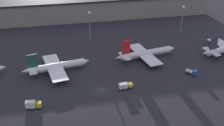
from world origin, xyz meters
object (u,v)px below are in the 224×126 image
object	(u,v)px
airplane_2	(146,53)
service_vehicle_2	(125,86)
service_vehicle_1	(33,105)
airplane_1	(56,66)
service_vehicle_0	(192,72)

from	to	relation	value
airplane_2	service_vehicle_2	size ratio (longest dim) A/B	5.71
service_vehicle_2	airplane_2	bearing A→B (deg)	49.68
service_vehicle_1	service_vehicle_2	distance (m)	42.74
airplane_1	service_vehicle_2	world-z (taller)	airplane_1
airplane_2	service_vehicle_0	xyz separation A→B (m)	(17.13, -23.23, -1.50)
airplane_2	service_vehicle_2	bearing A→B (deg)	-133.78
airplane_1	service_vehicle_0	distance (m)	70.16
airplane_1	service_vehicle_1	world-z (taller)	airplane_1
service_vehicle_1	service_vehicle_0	bearing A→B (deg)	16.00
airplane_1	airplane_2	distance (m)	50.99
airplane_1	airplane_2	world-z (taller)	airplane_2
airplane_1	airplane_2	size ratio (longest dim) A/B	0.94
service_vehicle_2	airplane_1	bearing A→B (deg)	137.10
service_vehicle_2	service_vehicle_0	bearing A→B (deg)	2.46
service_vehicle_1	airplane_1	bearing A→B (deg)	76.99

